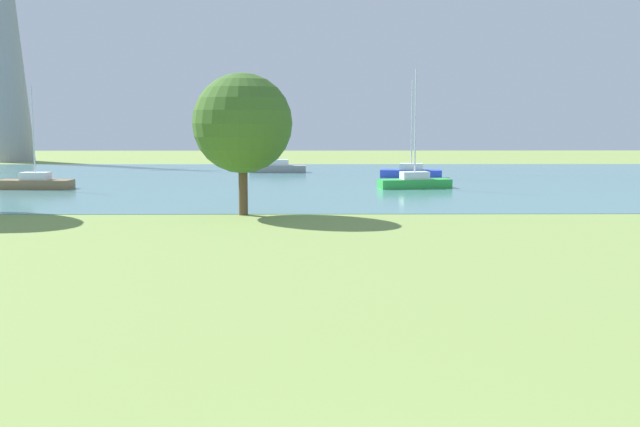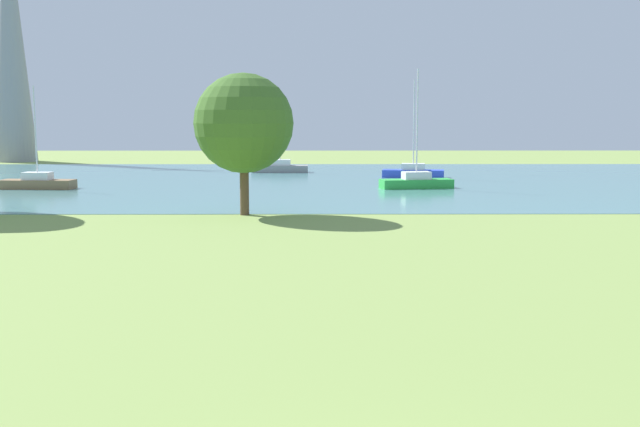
{
  "view_description": "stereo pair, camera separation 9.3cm",
  "coord_description": "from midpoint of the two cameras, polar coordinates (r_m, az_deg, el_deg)",
  "views": [
    {
      "loc": [
        -1.08,
        -7.02,
        4.73
      ],
      "look_at": [
        -0.84,
        15.7,
        1.85
      ],
      "focal_mm": 42.78,
      "sensor_mm": 36.0,
      "label": 1
    },
    {
      "loc": [
        -0.98,
        -7.02,
        4.73
      ],
      "look_at": [
        -0.84,
        15.7,
        1.85
      ],
      "focal_mm": 42.78,
      "sensor_mm": 36.0,
      "label": 2
    }
  ],
  "objects": [
    {
      "name": "sailboat_green",
      "position": [
        51.37,
        7.03,
        2.41
      ],
      "size": [
        4.99,
        2.34,
        7.88
      ],
      "color": "green",
      "rests_on": "water_surface"
    },
    {
      "name": "ground_plane",
      "position": [
        29.42,
        1.42,
        -2.04
      ],
      "size": [
        160.0,
        160.0,
        0.0
      ],
      "primitive_type": "plane",
      "color": "#7F994C"
    },
    {
      "name": "water_surface",
      "position": [
        57.22,
        0.44,
        2.48
      ],
      "size": [
        140.0,
        40.0,
        0.02
      ],
      "primitive_type": "cube",
      "color": "teal",
      "rests_on": "ground"
    },
    {
      "name": "tree_west_far",
      "position": [
        37.01,
        -5.9,
        6.71
      ],
      "size": [
        4.81,
        4.81,
        6.85
      ],
      "color": "brown",
      "rests_on": "ground"
    },
    {
      "name": "electricity_pylon",
      "position": [
        88.84,
        -22.38,
        12.87
      ],
      "size": [
        6.4,
        4.4,
        28.59
      ],
      "color": "gray",
      "rests_on": "ground"
    },
    {
      "name": "sailboat_blue",
      "position": [
        60.52,
        6.79,
        3.13
      ],
      "size": [
        4.98,
        2.27,
        7.62
      ],
      "color": "blue",
      "rests_on": "water_surface"
    },
    {
      "name": "sailboat_gray",
      "position": [
        65.72,
        -3.21,
        3.46
      ],
      "size": [
        4.8,
        1.5,
        5.36
      ],
      "color": "gray",
      "rests_on": "water_surface"
    },
    {
      "name": "sailboat_brown",
      "position": [
        53.85,
        -20.55,
        2.21
      ],
      "size": [
        4.89,
        1.82,
        6.75
      ],
      "color": "brown",
      "rests_on": "water_surface"
    }
  ]
}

